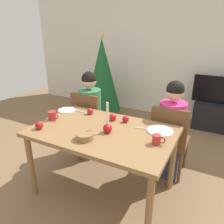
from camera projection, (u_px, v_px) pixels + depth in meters
name	position (u px, v px, depth m)	size (l,w,h in m)	color
ground_plane	(104.00, 190.00, 2.42)	(7.68, 7.68, 0.00)	brown
back_wall	(171.00, 50.00, 4.09)	(6.40, 0.10, 2.60)	silver
dining_table	(103.00, 137.00, 2.18)	(1.40, 0.90, 0.75)	olive
chair_left	(89.00, 120.00, 2.99)	(0.40, 0.40, 0.90)	brown
chair_right	(169.00, 137.00, 2.50)	(0.40, 0.40, 0.90)	brown
person_left_child	(90.00, 115.00, 2.99)	(0.30, 0.30, 1.17)	#33384C
person_right_child	(171.00, 132.00, 2.51)	(0.30, 0.30, 1.17)	#33384C
tv_stand	(213.00, 116.00, 3.83)	(0.64, 0.40, 0.48)	black
tv	(217.00, 90.00, 3.66)	(0.79, 0.05, 0.46)	black
christmas_tree	(102.00, 76.00, 4.18)	(0.71, 0.71, 1.60)	brown
candle_centerpiece	(108.00, 127.00, 2.07)	(0.09, 0.09, 0.31)	red
plate_left	(67.00, 110.00, 2.64)	(0.21, 0.21, 0.01)	white
plate_right	(160.00, 131.00, 2.12)	(0.25, 0.25, 0.01)	white
mug_left	(52.00, 116.00, 2.37)	(0.13, 0.09, 0.09)	#B72D2D
mug_right	(157.00, 139.00, 1.87)	(0.12, 0.08, 0.09)	#B72D2D
fork_left	(80.00, 111.00, 2.61)	(0.18, 0.01, 0.01)	silver
fork_right	(143.00, 128.00, 2.17)	(0.18, 0.01, 0.01)	silver
bowl_walnuts	(85.00, 136.00, 1.96)	(0.16, 0.16, 0.06)	olive
apple_near_candle	(126.00, 119.00, 2.31)	(0.07, 0.07, 0.07)	#AB1421
apple_by_left_plate	(113.00, 117.00, 2.35)	(0.08, 0.08, 0.08)	red
apple_by_right_mug	(90.00, 111.00, 2.53)	(0.07, 0.07, 0.07)	red
apple_far_edge	(39.00, 125.00, 2.15)	(0.08, 0.08, 0.08)	#B0191F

